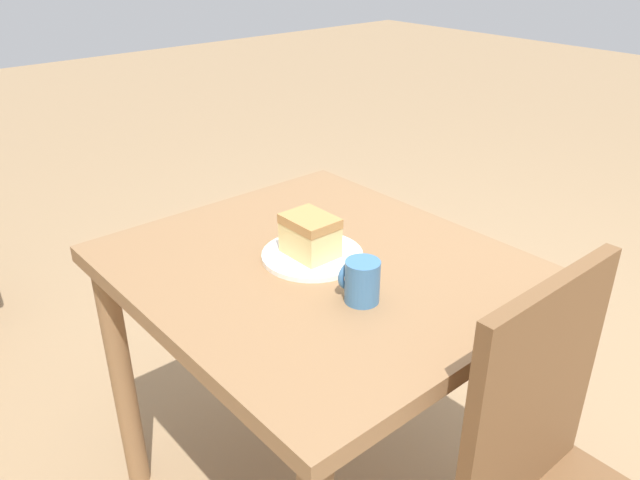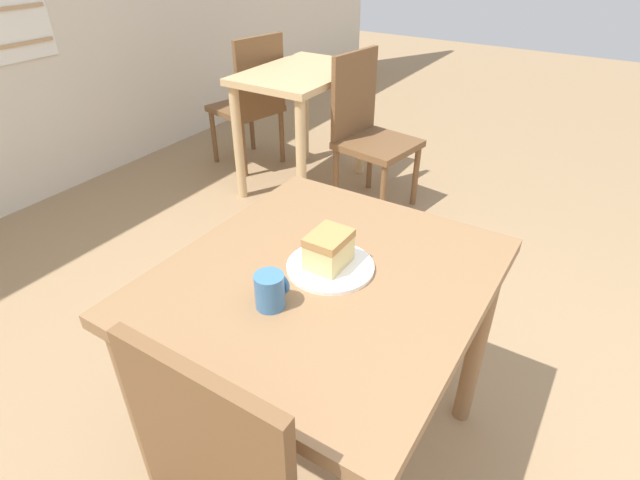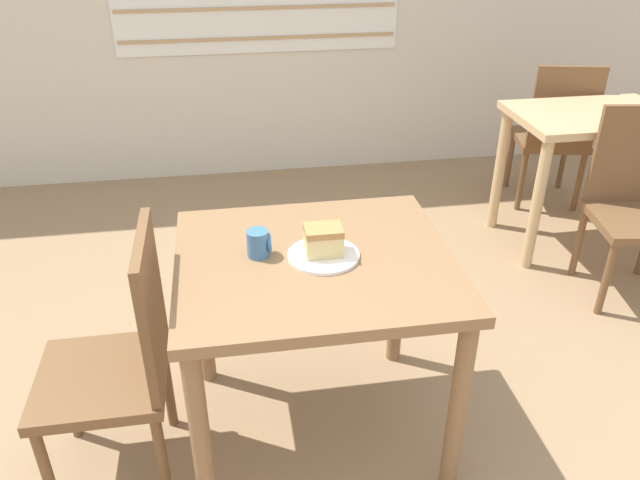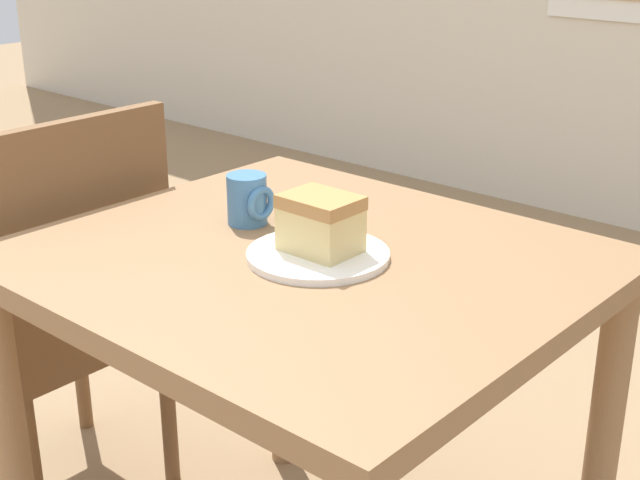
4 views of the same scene
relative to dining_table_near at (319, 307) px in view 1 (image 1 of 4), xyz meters
name	(u,v)px [view 1 (image 1 of 4)]	position (x,y,z in m)	size (l,w,h in m)	color
ground_plane	(461,441)	(-0.12, -0.48, -0.64)	(14.00, 14.00, 0.00)	#997A56
dining_table_near	(319,307)	(0.00, 0.00, 0.00)	(0.90, 0.80, 0.76)	olive
plate	(312,255)	(0.03, 0.00, 0.13)	(0.23, 0.23, 0.01)	white
cake_slice	(310,235)	(0.03, 0.00, 0.18)	(0.12, 0.09, 0.09)	#E0C67F
coffee_mug	(361,281)	(-0.18, 0.04, 0.17)	(0.08, 0.07, 0.09)	teal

